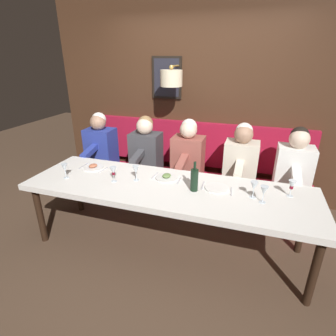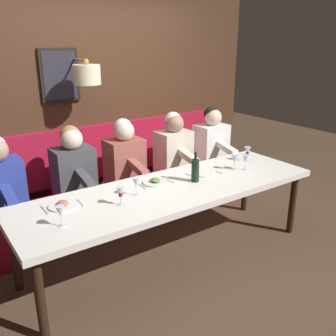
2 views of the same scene
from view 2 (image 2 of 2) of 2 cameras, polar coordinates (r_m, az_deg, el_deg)
ground_plane at (r=3.80m, az=0.56°, el=-13.40°), size 12.00×12.00×0.00m
dining_table at (r=3.48m, az=0.60°, el=-3.91°), size 0.90×2.94×0.74m
banquette_bench at (r=4.36m, az=-6.28°, el=-5.64°), size 0.52×3.14×0.45m
back_wall_panel at (r=4.52m, az=-10.46°, el=10.18°), size 0.59×4.34×2.90m
diner_nearest at (r=4.84m, az=6.69°, el=4.32°), size 0.60×0.40×0.79m
diner_near at (r=4.47m, az=0.89°, el=3.22°), size 0.60×0.40×0.79m
diner_middle at (r=4.13m, az=-6.66°, el=1.73°), size 0.60×0.40×0.79m
diner_far at (r=3.90m, az=-14.29°, el=0.19°), size 0.60×0.40×0.79m
diner_farthest at (r=3.74m, az=-24.33°, el=-1.83°), size 0.60×0.40×0.79m
place_setting_0 at (r=3.19m, az=-15.79°, el=-5.50°), size 0.24×0.31×0.05m
place_setting_1 at (r=3.55m, az=-1.94°, el=-2.14°), size 0.24×0.31×0.05m
place_setting_2 at (r=3.81m, az=5.62°, el=-0.82°), size 0.24×0.32×0.01m
wine_glass_0 at (r=3.26m, az=-4.91°, el=-2.28°), size 0.07×0.07×0.16m
wine_glass_1 at (r=3.95m, az=10.21°, el=1.35°), size 0.07×0.07×0.16m
wine_glass_2 at (r=3.09m, az=-7.31°, el=-3.68°), size 0.07×0.07×0.16m
wine_glass_3 at (r=3.96m, az=11.79°, el=1.32°), size 0.07×0.07×0.16m
wine_glass_4 at (r=4.27m, az=12.09°, el=2.57°), size 0.07×0.07×0.16m
wine_glass_5 at (r=2.83m, az=-16.17°, el=-6.51°), size 0.07×0.07×0.16m
wine_bottle at (r=3.57m, az=4.26°, el=-0.34°), size 0.08×0.08×0.30m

